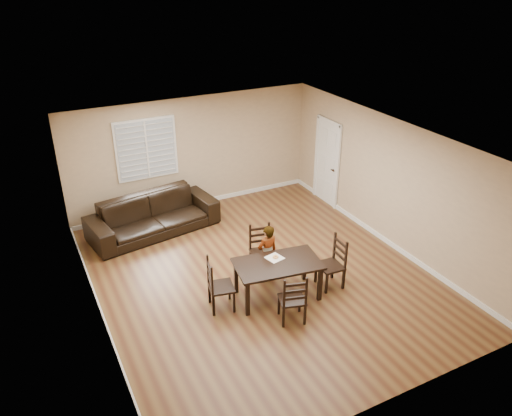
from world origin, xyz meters
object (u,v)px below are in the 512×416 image
(chair_left, at_px, (214,287))
(sofa, at_px, (153,215))
(chair_near, at_px, (260,249))
(child, at_px, (267,253))
(dining_table, at_px, (278,267))
(donut, at_px, (276,257))
(chair_right, at_px, (336,263))
(chair_far, at_px, (294,303))

(chair_left, xyz_separation_m, sofa, (-0.14, 3.15, -0.03))
(chair_near, height_order, child, child)
(sofa, bearing_deg, chair_near, -68.12)
(dining_table, relative_size, chair_near, 1.68)
(chair_near, bearing_deg, sofa, 132.51)
(dining_table, bearing_deg, chair_left, 179.68)
(chair_left, xyz_separation_m, child, (1.22, 0.36, 0.13))
(dining_table, distance_m, sofa, 3.57)
(chair_left, distance_m, child, 1.28)
(donut, bearing_deg, chair_left, 179.19)
(chair_right, relative_size, sofa, 0.35)
(chair_near, xyz_separation_m, donut, (-0.11, -0.79, 0.29))
(chair_near, distance_m, donut, 0.85)
(chair_near, bearing_deg, chair_right, -36.92)
(chair_right, distance_m, child, 1.28)
(dining_table, height_order, child, child)
(chair_right, xyz_separation_m, sofa, (-2.42, 3.49, -0.04))
(chair_far, height_order, child, child)
(chair_right, distance_m, sofa, 4.25)
(dining_table, bearing_deg, child, 90.00)
(chair_left, bearing_deg, chair_far, -122.17)
(dining_table, bearing_deg, chair_far, -91.12)
(chair_near, bearing_deg, dining_table, -87.62)
(child, distance_m, sofa, 3.11)
(chair_left, height_order, sofa, chair_left)
(chair_near, distance_m, sofa, 2.77)
(dining_table, relative_size, sofa, 0.57)
(chair_near, distance_m, chair_right, 1.49)
(dining_table, distance_m, donut, 0.20)
(chair_left, relative_size, child, 0.85)
(child, relative_size, sofa, 0.41)
(chair_near, height_order, chair_right, chair_right)
(chair_left, height_order, donut, chair_left)
(chair_far, xyz_separation_m, chair_left, (-1.00, 0.97, 0.02))
(child, bearing_deg, chair_left, 10.99)
(dining_table, xyz_separation_m, child, (0.08, 0.54, -0.04))
(chair_left, bearing_deg, sofa, 14.40)
(dining_table, distance_m, chair_far, 0.82)
(dining_table, relative_size, chair_left, 1.64)
(chair_near, relative_size, chair_left, 0.98)
(donut, bearing_deg, dining_table, -105.06)
(chair_left, distance_m, sofa, 3.15)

